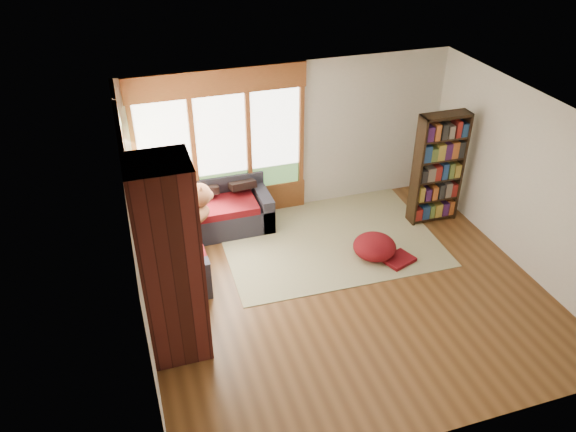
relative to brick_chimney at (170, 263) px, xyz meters
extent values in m
plane|color=#543217|center=(2.40, 0.35, -1.30)|extent=(5.50, 5.50, 0.00)
plane|color=white|center=(2.40, 0.35, 1.30)|extent=(5.50, 5.50, 0.00)
cube|color=silver|center=(2.40, 2.85, 0.00)|extent=(5.50, 0.04, 2.60)
cube|color=silver|center=(2.40, -2.15, 0.00)|extent=(5.50, 0.04, 2.60)
cube|color=silver|center=(-0.35, 0.35, 0.00)|extent=(0.04, 5.00, 2.60)
cube|color=silver|center=(5.15, 0.35, 0.00)|extent=(0.04, 5.00, 2.60)
cube|color=brown|center=(1.20, 2.82, 0.05)|extent=(2.82, 0.10, 1.90)
cube|color=white|center=(1.20, 2.82, 0.05)|extent=(2.54, 0.09, 1.62)
cube|color=brown|center=(-0.32, 1.55, 0.05)|extent=(0.10, 2.62, 1.90)
cube|color=white|center=(-0.32, 1.55, 0.05)|extent=(0.09, 2.36, 1.62)
cube|color=#668955|center=(-0.29, 2.38, 0.45)|extent=(0.03, 0.72, 0.90)
cube|color=#471914|center=(0.00, 0.00, 0.00)|extent=(0.70, 0.70, 2.60)
cube|color=#22212B|center=(0.75, 2.40, -1.09)|extent=(2.20, 0.90, 0.42)
cube|color=#22212B|center=(0.75, 2.75, -0.69)|extent=(2.20, 0.20, 0.38)
cube|color=#22212B|center=(1.75, 2.40, -1.00)|extent=(0.20, 0.90, 0.60)
cube|color=maroon|center=(0.65, 2.28, -0.82)|extent=(1.90, 0.66, 0.12)
cube|color=#22212B|center=(0.10, 1.75, -1.09)|extent=(0.90, 2.20, 0.42)
cube|color=#22212B|center=(-0.25, 1.75, -0.69)|extent=(0.20, 2.20, 0.38)
cube|color=#22212B|center=(0.10, 0.75, -1.00)|extent=(0.90, 0.20, 0.60)
cube|color=maroon|center=(0.22, 1.40, -0.82)|extent=(0.66, 1.20, 0.12)
cube|color=maroon|center=(0.22, 2.35, -0.82)|extent=(0.66, 0.66, 0.12)
cube|color=beige|center=(2.64, 1.69, -1.29)|extent=(3.45, 2.67, 0.01)
cube|color=black|center=(4.93, 1.71, -0.34)|extent=(0.04, 0.27, 1.91)
cube|color=black|center=(4.15, 1.71, -0.34)|extent=(0.04, 0.27, 1.91)
cube|color=black|center=(4.54, 1.84, -0.34)|extent=(0.82, 0.02, 1.91)
cube|color=black|center=(4.54, 1.71, -1.24)|extent=(0.74, 0.25, 0.03)
cube|color=black|center=(4.54, 1.71, -0.88)|extent=(0.74, 0.25, 0.03)
cube|color=black|center=(4.54, 1.71, -0.51)|extent=(0.74, 0.25, 0.03)
cube|color=black|center=(4.54, 1.71, -0.15)|extent=(0.74, 0.25, 0.03)
cube|color=black|center=(4.54, 1.71, 0.21)|extent=(0.74, 0.25, 0.03)
cube|color=black|center=(4.54, 1.71, 0.57)|extent=(0.74, 0.25, 0.03)
cube|color=#726659|center=(4.54, 1.69, -0.34)|extent=(0.70, 0.19, 1.75)
ellipsoid|color=maroon|center=(3.14, 1.01, -1.11)|extent=(0.69, 0.69, 0.36)
ellipsoid|color=brown|center=(0.37, 1.94, -0.54)|extent=(1.05, 0.87, 0.30)
sphere|color=brown|center=(0.67, 2.06, -0.39)|extent=(0.47, 0.47, 0.37)
cone|color=brown|center=(0.62, 2.03, -0.24)|extent=(0.17, 0.17, 0.16)
ellipsoid|color=black|center=(0.24, 1.50, -0.58)|extent=(0.49, 0.75, 0.25)
sphere|color=black|center=(0.24, 1.77, -0.46)|extent=(0.30, 0.30, 0.30)
cone|color=black|center=(0.24, 1.72, -0.33)|extent=(0.11, 0.11, 0.13)
cube|color=black|center=(1.45, 2.61, -0.55)|extent=(0.45, 0.12, 0.45)
cube|color=black|center=(0.85, 2.61, -0.55)|extent=(0.45, 0.12, 0.45)
cube|color=black|center=(-0.08, 2.15, -0.55)|extent=(0.45, 0.12, 0.45)
cube|color=black|center=(-0.08, 1.05, -0.55)|extent=(0.45, 0.12, 0.45)
cube|color=maroon|center=(0.25, 2.61, -0.55)|extent=(0.42, 0.12, 0.42)
camera|label=1|loc=(-0.27, -5.33, 3.88)|focal=35.00mm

